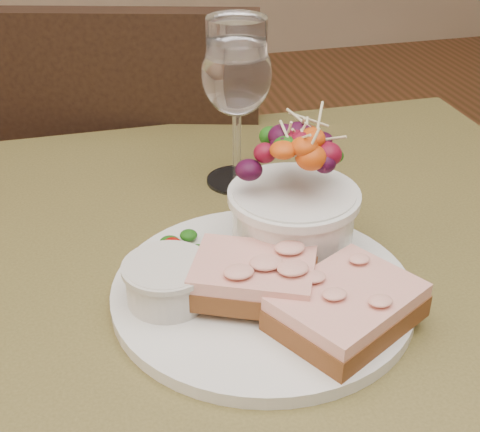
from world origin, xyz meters
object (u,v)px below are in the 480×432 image
object	(u,v)px
sandwich_back	(254,277)
ramekin	(167,280)
cafe_table	(255,379)
wine_glass	(237,79)
dinner_plate	(263,291)
sandwich_front	(347,307)
chair_far	(149,300)
salad_bowl	(294,193)

from	to	relation	value
sandwich_back	ramekin	size ratio (longest dim) A/B	1.78
cafe_table	wine_glass	distance (m)	0.31
dinner_plate	sandwich_front	xyz separation A→B (m)	(0.05, -0.06, 0.02)
sandwich_front	sandwich_back	world-z (taller)	sandwich_back
wine_glass	sandwich_front	bearing A→B (deg)	-86.17
dinner_plate	ramekin	bearing A→B (deg)	178.63
sandwich_back	wine_glass	size ratio (longest dim) A/B	0.70
sandwich_back	ramekin	world-z (taller)	sandwich_back
chair_far	salad_bowl	distance (m)	0.77
sandwich_front	ramekin	bearing A→B (deg)	124.62
chair_far	sandwich_front	size ratio (longest dim) A/B	6.41
cafe_table	sandwich_front	bearing A→B (deg)	-50.59
chair_far	cafe_table	bearing A→B (deg)	110.04
salad_bowl	cafe_table	bearing A→B (deg)	-135.05
cafe_table	salad_bowl	xyz separation A→B (m)	(0.05, 0.05, 0.17)
wine_glass	cafe_table	bearing A→B (deg)	-99.79
wine_glass	salad_bowl	bearing A→B (deg)	-86.03
dinner_plate	chair_far	bearing A→B (deg)	94.42
dinner_plate	wine_glass	size ratio (longest dim) A/B	1.51
dinner_plate	ramekin	world-z (taller)	ramekin
chair_far	ramekin	world-z (taller)	chair_far
sandwich_front	wine_glass	bearing A→B (deg)	64.89
sandwich_back	salad_bowl	size ratio (longest dim) A/B	0.97
dinner_plate	salad_bowl	xyz separation A→B (m)	(0.04, 0.05, 0.07)
dinner_plate	ramekin	distance (m)	0.09
sandwich_back	chair_far	bearing A→B (deg)	117.89
chair_far	wine_glass	xyz separation A→B (m)	(0.08, -0.39, 0.58)
dinner_plate	sandwich_front	bearing A→B (deg)	-51.70
cafe_table	ramekin	bearing A→B (deg)	-179.24
sandwich_back	salad_bowl	bearing A→B (deg)	74.58
sandwich_back	ramekin	distance (m)	0.07
sandwich_front	wine_glass	world-z (taller)	wine_glass
sandwich_front	wine_glass	distance (m)	0.30
dinner_plate	sandwich_front	world-z (taller)	sandwich_front
sandwich_back	wine_glass	bearing A→B (deg)	103.75
cafe_table	wine_glass	size ratio (longest dim) A/B	4.57
salad_bowl	wine_glass	distance (m)	0.17
cafe_table	sandwich_back	distance (m)	0.14
chair_far	salad_bowl	world-z (taller)	chair_far
cafe_table	chair_far	world-z (taller)	chair_far
cafe_table	chair_far	size ratio (longest dim) A/B	0.89
sandwich_back	ramekin	bearing A→B (deg)	-169.52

